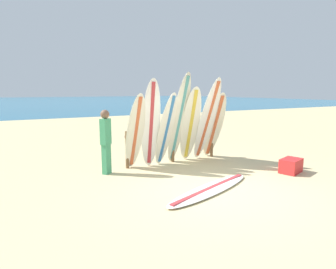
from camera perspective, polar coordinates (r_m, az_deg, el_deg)
name	(u,v)px	position (r m, az deg, el deg)	size (l,w,h in m)	color
ground_plane	(216,190)	(6.08, 9.74, -11.14)	(120.00, 120.00, 0.00)	#CCB784
ocean_water	(36,101)	(62.60, -25.36, 6.17)	(120.00, 80.00, 0.01)	#196B93
surfboard_rack	(173,140)	(8.13, 1.01, -1.09)	(2.92, 0.09, 1.01)	brown
surfboard_leaning_far_left	(135,132)	(7.27, -6.68, 0.50)	(0.53, 0.80, 2.03)	silver
surfboard_leaning_left	(151,124)	(7.39, -3.51, 2.13)	(0.60, 0.70, 2.40)	white
surfboard_leaning_center_left	(166,130)	(7.58, -0.44, 0.96)	(0.64, 0.84, 2.04)	white
surfboard_leaning_center	(179,119)	(7.82, 2.26, 3.16)	(0.63, 0.91, 2.58)	silver
surfboard_leaning_center_right	(190,125)	(8.04, 4.60, 1.96)	(0.71, 0.99, 2.20)	white
surfboard_leaning_right	(207,120)	(8.18, 7.97, 2.88)	(0.54, 1.08, 2.45)	white
surfboard_leaning_far_right	(214,126)	(8.56, 9.42, 1.73)	(0.71, 1.10, 2.04)	silver
surfboard_lying_on_sand	(211,189)	(6.03, 8.71, -10.93)	(2.71, 1.35, 0.08)	white
beachgoer_standing	(106,139)	(7.08, -12.58, -0.92)	(0.31, 0.29, 1.61)	#3F9966
small_boat_offshore	(142,106)	(33.24, -5.30, 5.74)	(2.15, 2.31, 0.71)	silver
cooler_box	(291,166)	(7.82, 23.79, -5.85)	(0.60, 0.40, 0.36)	red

